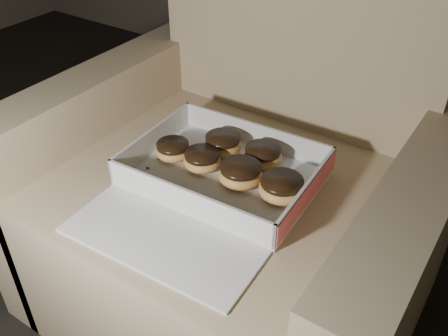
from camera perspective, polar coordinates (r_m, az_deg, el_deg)
armchair at (r=1.18m, az=1.69°, el=-4.18°), size 0.88×0.74×0.92m
bakery_box at (r=1.02m, az=-1.01°, el=-1.86°), size 0.39×0.46×0.06m
donut_a at (r=1.01m, az=1.89°, el=-0.68°), size 0.09×0.09×0.05m
donut_b at (r=1.06m, az=-2.52°, el=0.93°), size 0.08×0.08×0.04m
donut_c at (r=1.11m, az=-0.11°, el=2.80°), size 0.08×0.08×0.04m
donut_d at (r=1.10m, az=-5.85°, el=2.05°), size 0.08×0.08×0.04m
donut_e at (r=0.98m, az=6.60°, el=-2.29°), size 0.09×0.09×0.05m
donut_f at (r=1.07m, az=4.45°, el=1.43°), size 0.08×0.08×0.04m
crumb_a at (r=1.08m, az=-8.74°, el=0.00°), size 0.01×0.01×0.00m
crumb_b at (r=1.00m, az=-6.65°, el=-3.12°), size 0.01×0.01×0.00m
crumb_c at (r=1.10m, az=-7.45°, el=1.03°), size 0.01×0.01×0.00m
crumb_d at (r=1.06m, az=-11.39°, el=-1.23°), size 0.01×0.01×0.00m
crumb_e at (r=1.10m, az=-6.05°, el=0.98°), size 0.01×0.01×0.00m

